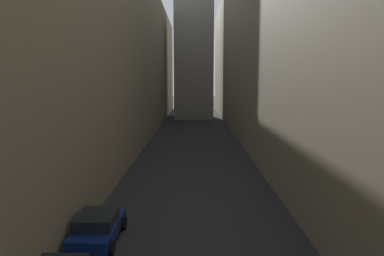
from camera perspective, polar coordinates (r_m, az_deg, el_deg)
ground_plane at (r=39.81m, az=0.23°, el=-3.32°), size 264.00×264.00×0.00m
building_block_left at (r=42.80m, az=-15.65°, el=11.22°), size 12.00×108.00×20.90m
building_block_right at (r=43.05m, az=17.07°, el=12.72°), size 13.31×108.00×23.26m
parked_car_left_far at (r=17.94m, az=-14.58°, el=-14.75°), size 2.03×4.21×1.43m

